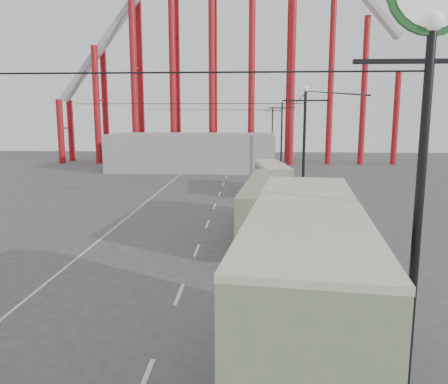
# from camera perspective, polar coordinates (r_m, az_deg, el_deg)

# --- Properties ---
(ground) EXTENTS (160.00, 160.00, 0.00)m
(ground) POSITION_cam_1_polar(r_m,az_deg,el_deg) (14.73, -4.41, -19.29)
(ground) COLOR #464648
(ground) RESTS_ON ground
(road_markings) EXTENTS (12.52, 120.00, 0.01)m
(road_markings) POSITION_cam_1_polar(r_m,az_deg,el_deg) (33.34, -1.32, -2.67)
(road_markings) COLOR silver
(road_markings) RESTS_ON ground
(lamp_post_near) EXTENTS (3.20, 0.44, 10.80)m
(lamp_post_near) POSITION_cam_1_polar(r_m,az_deg,el_deg) (10.49, 25.12, 12.82)
(lamp_post_near) COLOR black
(lamp_post_near) RESTS_ON ground
(lamp_post_mid) EXTENTS (3.20, 0.44, 9.32)m
(lamp_post_mid) POSITION_cam_1_polar(r_m,az_deg,el_deg) (31.09, 10.38, 4.99)
(lamp_post_mid) COLOR black
(lamp_post_mid) RESTS_ON ground
(lamp_post_far) EXTENTS (3.20, 0.44, 9.32)m
(lamp_post_far) POSITION_cam_1_polar(r_m,az_deg,el_deg) (52.95, 7.51, 6.93)
(lamp_post_far) COLOR black
(lamp_post_far) RESTS_ON ground
(lamp_post_distant) EXTENTS (3.20, 0.44, 9.32)m
(lamp_post_distant) POSITION_cam_1_polar(r_m,az_deg,el_deg) (74.90, 6.32, 7.72)
(lamp_post_distant) COLOR black
(lamp_post_distant) RESTS_ON ground
(roller_coaster) EXTENTS (52.95, 5.00, 55.48)m
(roller_coaster) POSITION_cam_1_polar(r_m,az_deg,el_deg) (71.55, -0.18, 22.41)
(roller_coaster) COLOR maroon
(roller_coaster) RESTS_ON ground
(fairground_shed) EXTENTS (22.00, 10.00, 5.00)m
(fairground_shed) POSITION_cam_1_polar(r_m,az_deg,el_deg) (60.45, -4.09, 5.24)
(fairground_shed) COLOR gray
(fairground_shed) RESTS_ON ground
(double_decker_bus) EXTENTS (3.55, 9.82, 5.16)m
(double_decker_bus) POSITION_cam_1_polar(r_m,az_deg,el_deg) (10.83, 10.47, -13.51)
(double_decker_bus) COLOR #3F4827
(double_decker_bus) RESTS_ON ground
(single_decker_green) EXTENTS (3.90, 12.26, 3.41)m
(single_decker_green) POSITION_cam_1_polar(r_m,az_deg,el_deg) (26.39, 6.00, -1.76)
(single_decker_green) COLOR gray
(single_decker_green) RESTS_ON ground
(single_decker_cream) EXTENTS (3.27, 9.30, 2.83)m
(single_decker_cream) POSITION_cam_1_polar(r_m,az_deg,el_deg) (42.00, 6.27, 2.04)
(single_decker_cream) COLOR beige
(single_decker_cream) RESTS_ON ground
(pedestrian) EXTENTS (0.62, 0.42, 1.67)m
(pedestrian) POSITION_cam_1_polar(r_m,az_deg,el_deg) (25.61, 2.32, -4.56)
(pedestrian) COLOR black
(pedestrian) RESTS_ON ground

